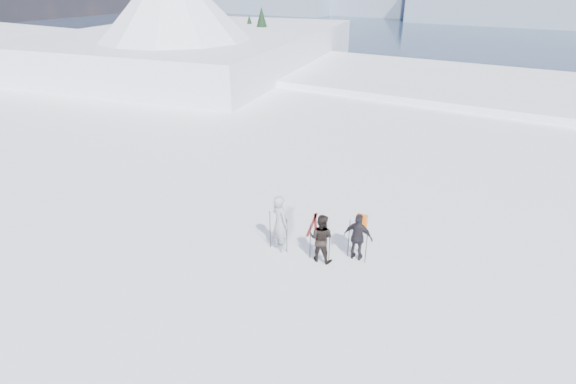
# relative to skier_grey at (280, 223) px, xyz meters

# --- Properties ---
(lake_basin) EXTENTS (820.00, 820.00, 71.62)m
(lake_basin) POSITION_rel_skier_grey_xyz_m (2.39, 27.71, -7.47)
(lake_basin) COLOR white
(lake_basin) RESTS_ON ground
(near_ridge) EXTENTS (31.37, 35.68, 25.62)m
(near_ridge) POSITION_rel_skier_grey_xyz_m (-24.17, 27.05, -4.45)
(near_ridge) COLOR white
(near_ridge) RESTS_ON ground
(skier_grey) EXTENTS (0.84, 0.71, 1.94)m
(skier_grey) POSITION_rel_skier_grey_xyz_m (0.00, 0.00, 0.00)
(skier_grey) COLOR gray
(skier_grey) RESTS_ON ground
(skier_dark) EXTENTS (0.83, 0.68, 1.60)m
(skier_dark) POSITION_rel_skier_grey_xyz_m (1.41, 0.11, -0.17)
(skier_dark) COLOR black
(skier_dark) RESTS_ON ground
(skier_pack) EXTENTS (0.95, 0.45, 1.58)m
(skier_pack) POSITION_rel_skier_grey_xyz_m (2.37, 0.75, -0.18)
(skier_pack) COLOR black
(skier_pack) RESTS_ON ground
(backpack) EXTENTS (0.35, 0.21, 0.44)m
(backpack) POSITION_rel_skier_grey_xyz_m (2.35, 1.00, 0.83)
(backpack) COLOR orange
(backpack) RESTS_ON skier_pack
(ski_poles) EXTENTS (3.04, 0.83, 1.35)m
(ski_poles) POSITION_rel_skier_grey_xyz_m (1.23, 0.22, -0.34)
(ski_poles) COLOR black
(ski_poles) RESTS_ON ground
(skis_loose) EXTENTS (0.89, 1.66, 0.03)m
(skis_loose) POSITION_rel_skier_grey_xyz_m (0.24, 1.92, -0.96)
(skis_loose) COLOR black
(skis_loose) RESTS_ON ground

